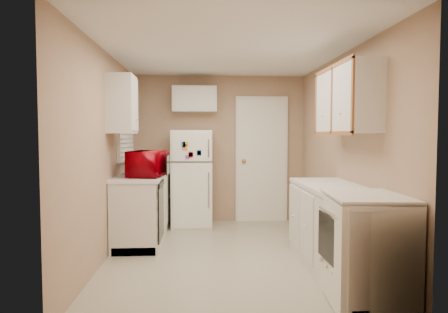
{
  "coord_description": "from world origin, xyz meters",
  "views": [
    {
      "loc": [
        -0.3,
        -4.68,
        1.44
      ],
      "look_at": [
        0.0,
        0.5,
        1.15
      ],
      "focal_mm": 32.0,
      "sensor_mm": 36.0,
      "label": 1
    }
  ],
  "objects": [
    {
      "name": "interior_door",
      "position": [
        0.7,
        1.86,
        1.02
      ],
      "size": [
        0.86,
        0.06,
        2.08
      ],
      "primitive_type": "cube",
      "color": "white",
      "rests_on": "floor"
    },
    {
      "name": "sink",
      "position": [
        -1.1,
        1.05,
        0.86
      ],
      "size": [
        0.54,
        0.74,
        0.16
      ],
      "primitive_type": "cube",
      "color": "gray",
      "rests_on": "left_counter"
    },
    {
      "name": "refrigerator",
      "position": [
        -0.43,
        1.52,
        0.75
      ],
      "size": [
        0.64,
        0.62,
        1.5
      ],
      "primitive_type": "cube",
      "rotation": [
        0.0,
        0.0,
        -0.03
      ],
      "color": "white",
      "rests_on": "floor"
    },
    {
      "name": "floor",
      "position": [
        0.0,
        0.0,
        0.0
      ],
      "size": [
        3.8,
        3.8,
        0.0
      ],
      "primitive_type": "plane",
      "color": "beige",
      "rests_on": "ground"
    },
    {
      "name": "upper_cabinet_left",
      "position": [
        -1.25,
        0.22,
        1.8
      ],
      "size": [
        0.3,
        0.45,
        0.7
      ],
      "primitive_type": "cube",
      "color": "silver",
      "rests_on": "wall_left"
    },
    {
      "name": "ceiling",
      "position": [
        0.0,
        0.0,
        2.4
      ],
      "size": [
        3.8,
        3.8,
        0.0
      ],
      "primitive_type": "plane",
      "color": "white",
      "rests_on": "floor"
    },
    {
      "name": "soap_bottle",
      "position": [
        -1.15,
        1.27,
        1.0
      ],
      "size": [
        0.12,
        0.12,
        0.2
      ],
      "primitive_type": "imported",
      "rotation": [
        0.0,
        0.0,
        0.39
      ],
      "color": "white",
      "rests_on": "left_counter"
    },
    {
      "name": "upper_cabinet_right",
      "position": [
        1.25,
        -0.5,
        1.8
      ],
      "size": [
        0.3,
        1.2,
        0.7
      ],
      "primitive_type": "cube",
      "color": "silver",
      "rests_on": "wall_right"
    },
    {
      "name": "wall_left",
      "position": [
        -1.4,
        0.0,
        1.2
      ],
      "size": [
        3.8,
        3.8,
        0.0
      ],
      "primitive_type": "plane",
      "color": "tan",
      "rests_on": "floor"
    },
    {
      "name": "wall_front",
      "position": [
        0.0,
        -1.9,
        1.2
      ],
      "size": [
        2.8,
        2.8,
        0.0
      ],
      "primitive_type": "plane",
      "color": "tan",
      "rests_on": "floor"
    },
    {
      "name": "window_blinds",
      "position": [
        -1.36,
        1.05,
        1.6
      ],
      "size": [
        0.1,
        0.98,
        1.08
      ],
      "primitive_type": "cube",
      "color": "silver",
      "rests_on": "wall_left"
    },
    {
      "name": "microwave",
      "position": [
        -0.98,
        0.44,
        1.05
      ],
      "size": [
        0.64,
        0.42,
        0.39
      ],
      "primitive_type": "imported",
      "rotation": [
        0.0,
        0.0,
        1.4
      ],
      "color": "#9A000A",
      "rests_on": "left_counter"
    },
    {
      "name": "cabinet_over_fridge",
      "position": [
        -0.4,
        1.75,
        2.0
      ],
      "size": [
        0.7,
        0.3,
        0.4
      ],
      "primitive_type": "cube",
      "color": "silver",
      "rests_on": "wall_back"
    },
    {
      "name": "stove",
      "position": [
        1.1,
        -1.41,
        0.47
      ],
      "size": [
        0.69,
        0.82,
        0.94
      ],
      "primitive_type": "cube",
      "rotation": [
        0.0,
        0.0,
        -0.08
      ],
      "color": "white",
      "rests_on": "floor"
    },
    {
      "name": "right_counter",
      "position": [
        1.1,
        -0.8,
        0.45
      ],
      "size": [
        0.6,
        2.0,
        0.9
      ],
      "primitive_type": "cube",
      "color": "silver",
      "rests_on": "floor"
    },
    {
      "name": "dishwasher",
      "position": [
        -0.81,
        0.3,
        0.49
      ],
      "size": [
        0.03,
        0.58,
        0.72
      ],
      "primitive_type": "cube",
      "color": "black",
      "rests_on": "floor"
    },
    {
      "name": "wall_right",
      "position": [
        1.4,
        0.0,
        1.2
      ],
      "size": [
        3.8,
        3.8,
        0.0
      ],
      "primitive_type": "plane",
      "color": "tan",
      "rests_on": "floor"
    },
    {
      "name": "wall_back",
      "position": [
        0.0,
        1.9,
        1.2
      ],
      "size": [
        2.8,
        2.8,
        0.0
      ],
      "primitive_type": "plane",
      "color": "tan",
      "rests_on": "floor"
    },
    {
      "name": "left_counter",
      "position": [
        -1.1,
        0.9,
        0.45
      ],
      "size": [
        0.6,
        1.8,
        0.9
      ],
      "primitive_type": "cube",
      "color": "silver",
      "rests_on": "floor"
    }
  ]
}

